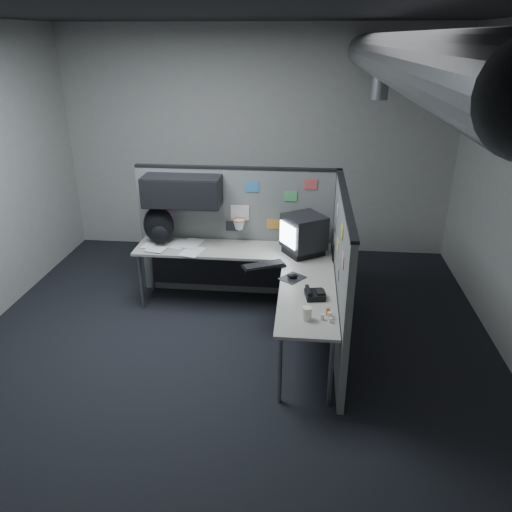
# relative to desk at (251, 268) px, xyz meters

# --- Properties ---
(room) EXTENTS (5.62, 5.62, 3.22)m
(room) POSITION_rel_desk_xyz_m (0.41, -0.70, 1.48)
(room) COLOR black
(room) RESTS_ON ground
(partition_back) EXTENTS (2.44, 0.42, 1.63)m
(partition_back) POSITION_rel_desk_xyz_m (-0.40, 0.53, 0.38)
(partition_back) COLOR slate
(partition_back) RESTS_ON ground
(partition_right) EXTENTS (0.07, 2.23, 1.63)m
(partition_right) POSITION_rel_desk_xyz_m (0.95, -0.49, 0.21)
(partition_right) COLOR slate
(partition_right) RESTS_ON ground
(desk) EXTENTS (2.31, 2.11, 0.73)m
(desk) POSITION_rel_desk_xyz_m (0.00, 0.00, 0.00)
(desk) COLOR #A49E94
(desk) RESTS_ON ground
(monitor) EXTENTS (0.56, 0.56, 0.46)m
(monitor) POSITION_rel_desk_xyz_m (0.58, 0.21, 0.35)
(monitor) COLOR black
(monitor) RESTS_ON desk
(keyboard) EXTENTS (0.49, 0.36, 0.04)m
(keyboard) POSITION_rel_desk_xyz_m (0.16, -0.21, 0.14)
(keyboard) COLOR black
(keyboard) RESTS_ON desk
(mouse) EXTENTS (0.30, 0.31, 0.05)m
(mouse) POSITION_rel_desk_xyz_m (0.48, -0.44, 0.14)
(mouse) COLOR black
(mouse) RESTS_ON desk
(phone) EXTENTS (0.21, 0.22, 0.09)m
(phone) POSITION_rel_desk_xyz_m (0.70, -0.83, 0.15)
(phone) COLOR black
(phone) RESTS_ON desk
(bottles) EXTENTS (0.11, 0.16, 0.07)m
(bottles) POSITION_rel_desk_xyz_m (0.81, -1.21, 0.15)
(bottles) COLOR silver
(bottles) RESTS_ON desk
(cup) EXTENTS (0.11, 0.11, 0.12)m
(cup) POSITION_rel_desk_xyz_m (0.63, -1.24, 0.18)
(cup) COLOR white
(cup) RESTS_ON desk
(papers) EXTENTS (0.78, 0.58, 0.02)m
(papers) POSITION_rel_desk_xyz_m (-0.94, 0.27, 0.12)
(papers) COLOR white
(papers) RESTS_ON desk
(backpack) EXTENTS (0.37, 0.33, 0.45)m
(backpack) POSITION_rel_desk_xyz_m (-1.15, 0.36, 0.34)
(backpack) COLOR black
(backpack) RESTS_ON desk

